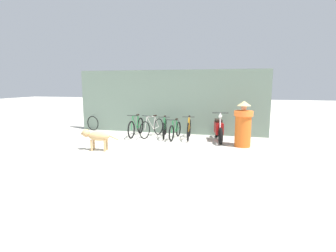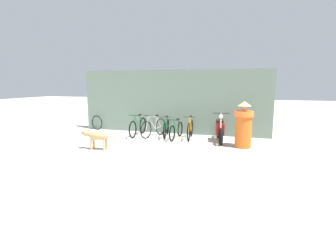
{
  "view_description": "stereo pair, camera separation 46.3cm",
  "coord_description": "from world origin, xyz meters",
  "views": [
    {
      "loc": [
        2.71,
        -7.62,
        2.14
      ],
      "look_at": [
        0.47,
        1.32,
        0.65
      ],
      "focal_mm": 28.0,
      "sensor_mm": 36.0,
      "label": 1
    },
    {
      "loc": [
        3.16,
        -7.5,
        2.14
      ],
      "look_at": [
        0.47,
        1.32,
        0.65
      ],
      "focal_mm": 28.0,
      "sensor_mm": 36.0,
      "label": 2
    }
  ],
  "objects": [
    {
      "name": "person_in_robes",
      "position": [
        3.06,
        1.56,
        0.77
      ],
      "size": [
        0.86,
        0.86,
        1.57
      ],
      "rotation": [
        0.0,
        0.0,
        3.63
      ],
      "color": "orange",
      "rests_on": "ground"
    },
    {
      "name": "shop_wall_back",
      "position": [
        0.0,
        3.42,
        1.36
      ],
      "size": [
        8.29,
        0.2,
        2.72
      ],
      "color": "slate",
      "rests_on": "ground"
    },
    {
      "name": "bicycle_1",
      "position": [
        -0.48,
        2.43,
        0.37
      ],
      "size": [
        0.58,
        1.64,
        0.9
      ],
      "rotation": [
        0.0,
        0.0,
        -1.85
      ],
      "color": "black",
      "rests_on": "ground"
    },
    {
      "name": "bicycle_4",
      "position": [
        1.05,
        2.4,
        0.38
      ],
      "size": [
        0.46,
        1.69,
        0.92
      ],
      "rotation": [
        0.0,
        0.0,
        -1.47
      ],
      "color": "black",
      "rests_on": "ground"
    },
    {
      "name": "bicycle_2",
      "position": [
        0.03,
        2.51,
        0.35
      ],
      "size": [
        0.49,
        1.71,
        0.87
      ],
      "rotation": [
        0.0,
        0.0,
        -1.38
      ],
      "color": "black",
      "rests_on": "ground"
    },
    {
      "name": "spare_tire_left",
      "position": [
        -3.58,
        3.17,
        0.33
      ],
      "size": [
        0.66,
        0.19,
        0.67
      ],
      "rotation": [
        0.0,
        0.0,
        -0.23
      ],
      "color": "black",
      "rests_on": "ground"
    },
    {
      "name": "ground_plane",
      "position": [
        0.0,
        0.0,
        0.0
      ],
      "size": [
        60.0,
        60.0,
        0.0
      ],
      "primitive_type": "plane",
      "color": "#B7B2A5"
    },
    {
      "name": "bicycle_3",
      "position": [
        0.53,
        2.26,
        0.33
      ],
      "size": [
        0.46,
        1.6,
        0.8
      ],
      "rotation": [
        0.0,
        0.0,
        -1.63
      ],
      "color": "black",
      "rests_on": "ground"
    },
    {
      "name": "motorcycle",
      "position": [
        2.21,
        2.3,
        0.44
      ],
      "size": [
        0.58,
        1.86,
        1.11
      ],
      "rotation": [
        0.0,
        0.0,
        -1.4
      ],
      "color": "black",
      "rests_on": "ground"
    },
    {
      "name": "stray_dog",
      "position": [
        -1.54,
        -0.16,
        0.47
      ],
      "size": [
        1.27,
        0.36,
        0.69
      ],
      "rotation": [
        0.0,
        0.0,
        3.21
      ],
      "color": "tan",
      "rests_on": "ground"
    },
    {
      "name": "bicycle_0",
      "position": [
        -1.16,
        2.41,
        0.37
      ],
      "size": [
        0.46,
        1.76,
        0.91
      ],
      "rotation": [
        0.0,
        0.0,
        -1.56
      ],
      "color": "black",
      "rests_on": "ground"
    }
  ]
}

